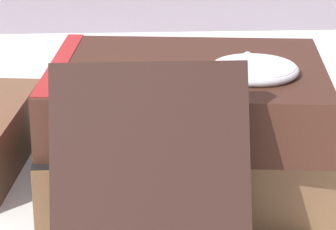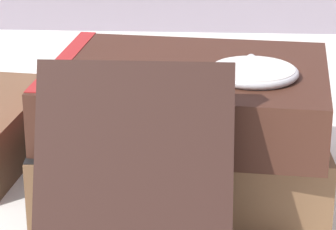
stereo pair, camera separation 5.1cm
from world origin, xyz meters
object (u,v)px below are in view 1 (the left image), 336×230
book_flat_top (179,94)px  book_flat_bottom (170,153)px  reading_glasses (86,105)px  pocket_watch (254,69)px  book_leaning_front (150,183)px

book_flat_top → book_flat_bottom: bearing=145.9°
reading_glasses → book_flat_top: bearing=-79.5°
book_flat_bottom → book_flat_top: size_ratio=0.99×
book_flat_bottom → reading_glasses: (-0.07, 0.17, -0.02)m
pocket_watch → reading_glasses: pocket_watch is taller
book_leaning_front → pocket_watch: 0.12m
book_leaning_front → reading_glasses: (-0.05, 0.28, -0.06)m
pocket_watch → book_flat_bottom: bearing=152.5°
book_flat_top → reading_glasses: bearing=119.5°
book_flat_top → pocket_watch: bearing=-20.1°
book_flat_top → book_leaning_front: 0.11m
book_flat_bottom → book_flat_top: (0.01, -0.00, 0.05)m
book_flat_top → pocket_watch: (0.05, -0.02, 0.02)m
book_flat_top → reading_glasses: (-0.08, 0.17, -0.07)m
reading_glasses → pocket_watch: bearing=-70.8°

